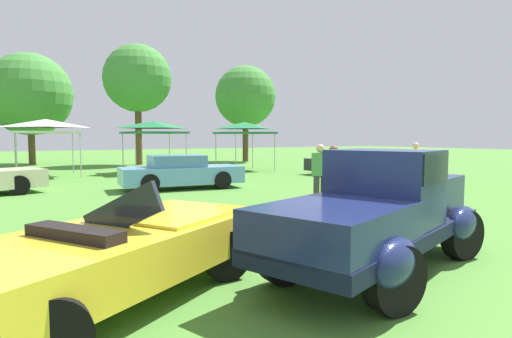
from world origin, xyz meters
TOP-DOWN VIEW (x-y plane):
  - ground_plane at (0.00, 0.00)m, footprint 120.00×120.00m
  - feature_pickup_truck at (-0.09, 0.17)m, footprint 4.70×2.91m
  - neighbor_convertible at (-3.55, 0.96)m, footprint 4.53×3.68m
  - show_car_skyblue at (0.89, 10.67)m, footprint 4.45×2.11m
  - show_car_charcoal at (10.59, 12.53)m, footprint 4.51×2.00m
  - spectator_near_truck at (2.56, 4.77)m, footprint 0.45×0.35m
  - spectator_between_cars at (1.77, 3.34)m, footprint 0.27×0.42m
  - spectator_far_side at (7.44, 5.71)m, footprint 0.30×0.43m
  - canopy_tent_left_field at (-2.88, 18.27)m, footprint 2.86×2.86m
  - canopy_tent_center_field at (2.14, 17.96)m, footprint 2.88×2.88m
  - canopy_tent_right_field at (7.05, 16.98)m, footprint 2.70×2.70m
  - treeline_mid_left at (-3.00, 28.99)m, footprint 5.57×5.57m
  - treeline_center at (3.23, 24.85)m, footprint 4.50×4.50m
  - treeline_mid_right at (11.31, 24.56)m, footprint 4.59×4.59m

SIDE VIEW (x-z plane):
  - ground_plane at x=0.00m, z-range 0.00..0.00m
  - neighbor_convertible at x=-3.55m, z-range -0.12..1.28m
  - show_car_skyblue at x=0.89m, z-range -0.01..1.21m
  - show_car_charcoal at x=10.59m, z-range -0.01..1.21m
  - feature_pickup_truck at x=-0.09m, z-range 0.02..1.72m
  - spectator_near_truck at x=2.56m, z-range 0.07..1.76m
  - spectator_between_cars at x=1.77m, z-range 0.07..1.76m
  - spectator_far_side at x=7.44m, z-range 0.07..1.76m
  - canopy_tent_right_field at x=7.05m, z-range 1.07..3.78m
  - canopy_tent_left_field at x=-2.88m, z-range 1.07..3.78m
  - canopy_tent_center_field at x=2.14m, z-range 1.07..3.78m
  - treeline_mid_left at x=-3.00m, z-range 0.98..8.53m
  - treeline_mid_right at x=11.31m, z-range 1.31..8.56m
  - treeline_center at x=3.23m, z-range 1.73..9.77m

